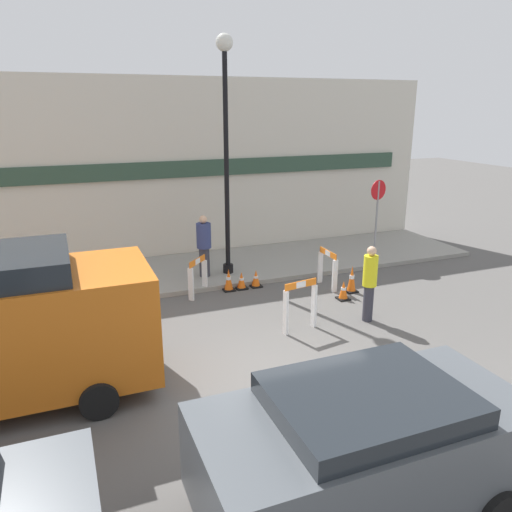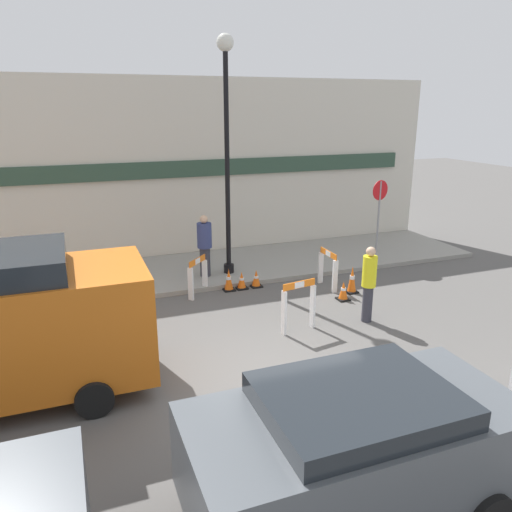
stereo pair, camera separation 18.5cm
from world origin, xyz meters
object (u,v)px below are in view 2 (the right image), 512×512
object	(u,v)px
person_pedestrian	(205,244)
person_worker	(369,282)
stop_sign	(379,207)
parked_car_1	(355,444)
streetlamp_post	(227,129)

from	to	relation	value
person_pedestrian	person_worker	bearing A→B (deg)	118.91
stop_sign	parked_car_1	xyz separation A→B (m)	(-5.93, -8.35, -0.81)
streetlamp_post	person_worker	world-z (taller)	streetlamp_post
stop_sign	person_pedestrian	size ratio (longest dim) A/B	1.41
person_pedestrian	streetlamp_post	bearing A→B (deg)	179.13
stop_sign	person_pedestrian	world-z (taller)	stop_sign
person_worker	parked_car_1	size ratio (longest dim) A/B	0.44
person_worker	person_pedestrian	xyz separation A→B (m)	(-2.65, 3.97, 0.09)
stop_sign	person_worker	size ratio (longest dim) A/B	1.39
streetlamp_post	stop_sign	bearing A→B (deg)	-3.73
person_pedestrian	parked_car_1	xyz separation A→B (m)	(-0.56, -8.61, -0.11)
stop_sign	person_pedestrian	distance (m)	5.42
parked_car_1	stop_sign	bearing A→B (deg)	54.62
parked_car_1	person_pedestrian	bearing A→B (deg)	86.28
streetlamp_post	person_worker	bearing A→B (deg)	-64.05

